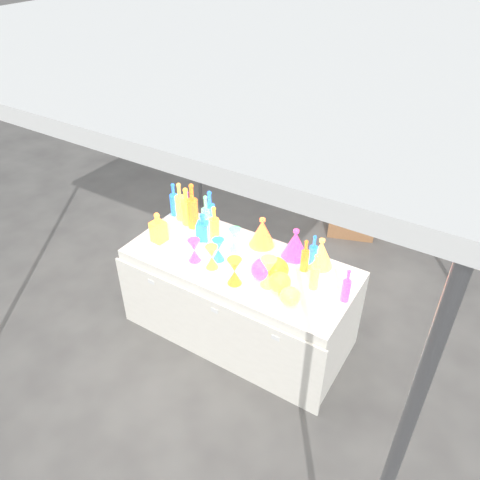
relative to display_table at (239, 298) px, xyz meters
The scene contains 33 objects.
ground 0.37m from the display_table, 90.00° to the left, with size 80.00×80.00×0.00m, color slate.
canopy_tent 2.01m from the display_table, 90.00° to the left, with size 3.15×3.15×2.46m.
display_table is the anchor object (origin of this frame).
cardboard_box_closed 1.98m from the display_table, 82.64° to the left, with size 0.49×0.36×0.36m, color #AB764D.
cardboard_box_flat 2.55m from the display_table, 76.61° to the left, with size 0.75×0.53×0.06m, color #AB764D.
bottle_0 0.89m from the display_table, 161.75° to the left, with size 0.09×0.09×0.35m, color red, non-canonical shape.
bottle_1 1.04m from the display_table, 161.72° to the left, with size 0.07×0.07×0.31m, color #18863D, non-canonical shape.
bottle_2 0.86m from the display_table, 160.68° to the left, with size 0.09×0.09×0.41m, color gold, non-canonical shape.
bottle_3 0.91m from the display_table, 158.47° to the left, with size 0.07×0.07×0.28m, color #1D5EAA, non-canonical shape.
bottle_4 0.97m from the display_table, 161.79° to the left, with size 0.08×0.08×0.35m, color #147F65, non-canonical shape.
bottle_5 0.74m from the display_table, 155.78° to the left, with size 0.08×0.08×0.35m, color #BB2583, non-canonical shape.
bottle_6 0.64m from the display_table, 156.17° to the left, with size 0.08×0.08×0.31m, color red, non-canonical shape.
bottle_7 0.76m from the display_table, 149.95° to the left, with size 0.09×0.09×0.36m, color #18863D, non-canonical shape.
decanter_0 0.87m from the display_table, behind, with size 0.11×0.11×0.26m, color red, non-canonical shape.
decanter_1 0.88m from the display_table, behind, with size 0.10×0.10×0.26m, color gold, non-canonical shape.
decanter_2 0.66m from the display_table, 166.51° to the left, with size 0.10×0.10×0.25m, color #18863D, non-canonical shape.
hourglass_0 0.54m from the display_table, 65.78° to the right, with size 0.11×0.11×0.21m, color gold, non-canonical shape.
hourglass_1 0.58m from the display_table, 151.06° to the right, with size 0.10×0.10×0.19m, color #1D5EAA, non-canonical shape.
hourglass_2 0.60m from the display_table, 20.35° to the right, with size 0.12×0.12×0.23m, color #147F65, non-canonical shape.
hourglass_3 0.50m from the display_table, 135.03° to the left, with size 0.10×0.10×0.20m, color #BB2583, non-canonical shape.
hourglass_4 0.52m from the display_table, 130.26° to the right, with size 0.10×0.10×0.19m, color red, non-canonical shape.
hourglass_5 0.50m from the display_table, 157.79° to the right, with size 0.09×0.09×0.19m, color #18863D, non-canonical shape.
globe_0 0.62m from the display_table, 16.70° to the right, with size 0.16×0.16×0.13m, color red, non-canonical shape.
globe_1 0.72m from the display_table, 21.12° to the right, with size 0.15×0.15×0.12m, color #147F65, non-canonical shape.
globe_2 0.56m from the display_table, ahead, with size 0.19×0.19×0.16m, color gold, non-canonical shape.
globe_3 0.52m from the display_table, 16.41° to the right, with size 0.18×0.18×0.14m, color #1D5EAA, non-canonical shape.
lampshade_1 0.58m from the display_table, 83.56° to the left, with size 0.21×0.21×0.25m, color yellow, non-canonical shape.
lampshade_2 0.66m from the display_table, 41.61° to the left, with size 0.21×0.21×0.25m, color #1D5EAA, non-canonical shape.
lampshade_3 0.79m from the display_table, 28.24° to the left, with size 0.20×0.20×0.24m, color #147F65, non-canonical shape.
bottle_8 0.76m from the display_table, 26.77° to the left, with size 0.06×0.06×0.28m, color #18863D, non-canonical shape.
bottle_9 0.71m from the display_table, 20.64° to the left, with size 0.06×0.06×0.27m, color gold, non-canonical shape.
bottle_10 0.99m from the display_table, ahead, with size 0.06×0.06×0.27m, color #1D5EAA, non-canonical shape.
bottle_11 0.80m from the display_table, ahead, with size 0.07×0.07×0.30m, color #147F65, non-canonical shape.
Camera 1 is at (1.51, -2.41, 2.97)m, focal length 35.00 mm.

